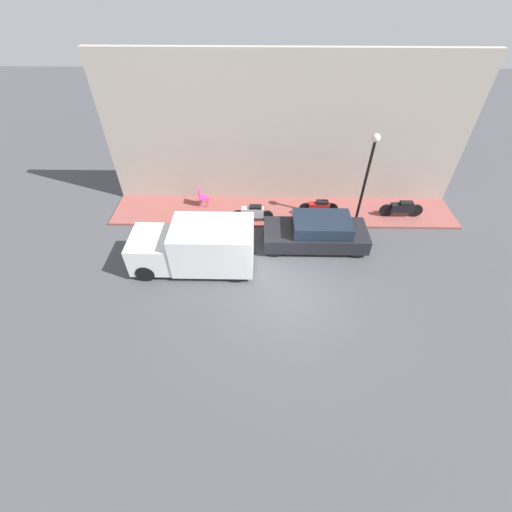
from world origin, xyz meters
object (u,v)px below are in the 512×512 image
cafe_chair (202,196)px  delivery_van (195,246)px  parked_car (317,232)px  streetlamp (369,167)px  motorcycle_black (402,208)px  scooter_silver (253,213)px  motorcycle_red (319,207)px

cafe_chair → delivery_van: bearing=-175.5°
parked_car → streetlamp: streetlamp is taller
motorcycle_black → cafe_chair: cafe_chair is taller
motorcycle_black → parked_car: bearing=115.3°
motorcycle_black → scooter_silver: (-0.47, 6.85, 0.00)m
cafe_chair → motorcycle_red: bearing=-97.3°
motorcycle_red → motorcycle_black: (-0.01, -3.81, 0.00)m
cafe_chair → motorcycle_black: bearing=-94.4°
scooter_silver → parked_car: bearing=-118.8°
streetlamp → scooter_silver: bearing=90.1°
motorcycle_black → cafe_chair: bearing=85.6°
delivery_van → streetlamp: size_ratio=1.13×
motorcycle_red → scooter_silver: size_ratio=0.97×
motorcycle_red → scooter_silver: (-0.48, 3.04, 0.00)m
parked_car → cafe_chair: 5.83m
motorcycle_red → cafe_chair: cafe_chair is taller
parked_car → motorcycle_red: parked_car is taller
motorcycle_black → motorcycle_red: bearing=89.9°
scooter_silver → streetlamp: bearing=-89.9°
delivery_van → motorcycle_black: (3.32, -9.00, -0.45)m
parked_car → delivery_van: bearing=105.7°
delivery_van → cafe_chair: size_ratio=5.02×
motorcycle_black → streetlamp: (-0.47, 2.15, 2.32)m
motorcycle_red → streetlamp: 2.89m
parked_car → scooter_silver: size_ratio=2.30×
motorcycle_black → delivery_van: bearing=110.3°
parked_car → delivery_van: delivery_van is taller
parked_car → cafe_chair: (2.68, 5.17, -0.02)m
delivery_van → motorcycle_black: delivery_van is taller
scooter_silver → streetlamp: streetlamp is taller
parked_car → motorcycle_black: size_ratio=2.19×
parked_car → cafe_chair: bearing=62.6°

